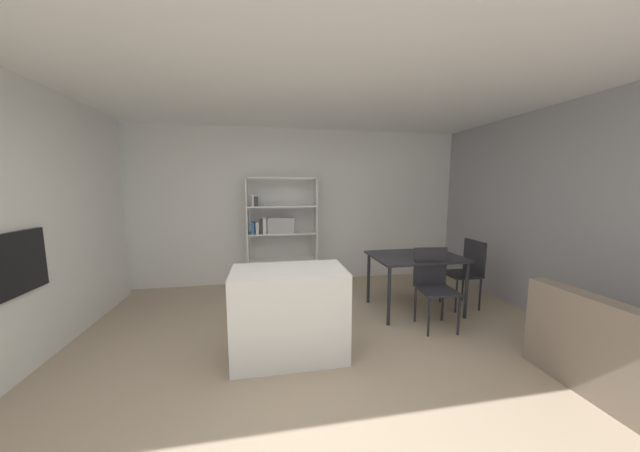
% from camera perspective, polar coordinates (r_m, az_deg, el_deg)
% --- Properties ---
extents(ground_plane, '(8.92, 8.92, 0.00)m').
position_cam_1_polar(ground_plane, '(3.10, -2.02, -26.11)').
color(ground_plane, tan).
extents(ceiling_slab, '(6.49, 5.63, 0.06)m').
position_cam_1_polar(ceiling_slab, '(2.79, -2.32, 29.53)').
color(ceiling_slab, white).
rests_on(ceiling_slab, ground_plane).
extents(back_partition, '(6.49, 0.06, 2.73)m').
position_cam_1_polar(back_partition, '(5.37, -6.44, 3.68)').
color(back_partition, white).
rests_on(back_partition, ground_plane).
extents(right_partition_gray, '(0.06, 5.63, 2.73)m').
position_cam_1_polar(right_partition_gray, '(4.42, 43.94, 0.85)').
color(right_partition_gray, '#9E9EA3').
rests_on(right_partition_gray, ground_plane).
extents(built_in_oven, '(0.06, 0.57, 0.56)m').
position_cam_1_polar(built_in_oven, '(3.76, -45.40, -4.90)').
color(built_in_oven, black).
rests_on(built_in_oven, ground_plane).
extents(kitchen_island, '(1.13, 0.63, 0.91)m').
position_cam_1_polar(kitchen_island, '(3.14, -5.94, -16.28)').
color(kitchen_island, white).
rests_on(kitchen_island, ground_plane).
extents(open_bookshelf, '(1.17, 0.35, 1.88)m').
position_cam_1_polar(open_bookshelf, '(5.08, -7.96, -0.60)').
color(open_bookshelf, white).
rests_on(open_bookshelf, ground_plane).
extents(dining_table, '(1.19, 0.87, 0.78)m').
position_cam_1_polar(dining_table, '(4.32, 17.85, -6.40)').
color(dining_table, '#232328').
rests_on(dining_table, ground_plane).
extents(dining_chair_window_side, '(0.43, 0.45, 0.97)m').
position_cam_1_polar(dining_chair_window_side, '(4.78, 26.50, -7.11)').
color(dining_chair_window_side, '#232328').
rests_on(dining_chair_window_side, ground_plane).
extents(dining_chair_near, '(0.46, 0.48, 0.96)m').
position_cam_1_polar(dining_chair_near, '(3.98, 21.00, -9.72)').
color(dining_chair_near, '#232328').
rests_on(dining_chair_near, ground_plane).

